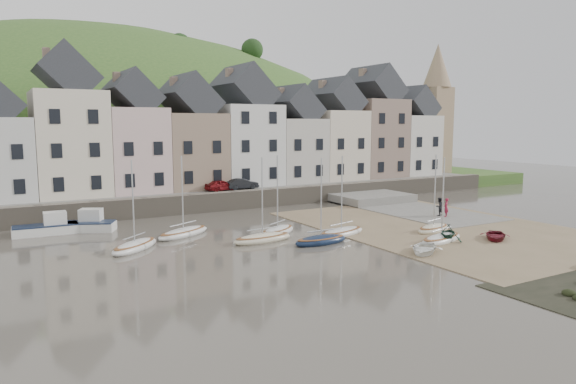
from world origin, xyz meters
TOP-DOWN VIEW (x-y plane):
  - ground at (0.00, 0.00)m, footprint 160.00×160.00m
  - quay_land at (0.00, 32.00)m, footprint 90.00×30.00m
  - quay_street at (0.00, 20.50)m, footprint 70.00×7.00m
  - seawall at (0.00, 17.00)m, footprint 70.00×1.20m
  - beach at (11.00, 0.00)m, footprint 18.00×26.00m
  - slipway at (15.00, 8.00)m, footprint 8.00×18.00m
  - hillside at (-5.00, 60.00)m, footprint 134.40×84.00m
  - townhouse_terrace at (1.76, 24.00)m, footprint 61.05×8.00m
  - church_spire at (34.55, 24.00)m, footprint 4.00×4.00m
  - sailboat_0 at (-8.28, 7.57)m, footprint 5.20×3.74m
  - sailboat_1 at (-12.57, 4.99)m, footprint 4.45×4.20m
  - sailboat_2 at (-3.96, 2.82)m, footprint 4.85×1.88m
  - sailboat_3 at (-1.80, 4.49)m, footprint 4.38×3.48m
  - sailboat_4 at (2.15, 1.60)m, footprint 5.10×2.72m
  - sailboat_5 at (-0.65, 0.20)m, footprint 4.31×1.66m
  - sailboat_6 at (7.10, -3.79)m, footprint 4.97×2.65m
  - sailboat_7 at (9.32, -0.85)m, footprint 4.00×2.37m
  - motorboat_0 at (-17.13, 13.38)m, footprint 4.76×1.92m
  - motorboat_2 at (-14.43, 13.28)m, footprint 5.06×3.63m
  - rowboat_white at (3.50, -5.70)m, footprint 3.82×3.64m
  - rowboat_green at (7.59, -3.93)m, footprint 3.11×3.03m
  - rowboat_red at (10.96, -5.33)m, footprint 3.63×3.52m
  - person_red at (14.77, 3.02)m, footprint 0.73×0.69m
  - person_dark at (14.64, 3.72)m, footprint 0.87×0.72m
  - car_left at (-0.18, 19.50)m, footprint 3.53×1.80m
  - car_right at (2.19, 19.50)m, footprint 3.54×1.34m

SIDE VIEW (x-z plane):
  - hillside at x=-5.00m, z-range -59.99..24.01m
  - ground at x=0.00m, z-range 0.00..0.00m
  - beach at x=11.00m, z-range 0.00..0.06m
  - slipway at x=15.00m, z-range 0.00..0.12m
  - sailboat_0 at x=-8.28m, z-range -2.90..3.42m
  - sailboat_4 at x=2.15m, z-range -2.90..3.42m
  - sailboat_2 at x=-3.96m, z-range -2.90..3.42m
  - sailboat_6 at x=7.10m, z-range -2.90..3.42m
  - sailboat_1 at x=-12.57m, z-range -2.90..3.42m
  - sailboat_5 at x=-0.65m, z-range -2.90..3.42m
  - sailboat_3 at x=-1.80m, z-range -2.90..3.42m
  - sailboat_7 at x=9.32m, z-range -2.89..3.43m
  - rowboat_red at x=10.96m, z-range 0.06..0.67m
  - rowboat_white at x=3.50m, z-range 0.06..0.70m
  - motorboat_0 at x=-17.13m, z-range -0.27..1.43m
  - motorboat_2 at x=-14.43m, z-range -0.27..1.43m
  - rowboat_green at x=7.59m, z-range 0.06..1.31m
  - quay_land at x=0.00m, z-range 0.00..1.50m
  - seawall at x=0.00m, z-range 0.00..1.80m
  - person_dark at x=14.64m, z-range 0.12..1.79m
  - person_red at x=14.77m, z-range 0.12..1.80m
  - quay_street at x=0.00m, z-range 1.50..1.60m
  - car_left at x=-0.18m, z-range 1.60..2.75m
  - car_right at x=2.19m, z-range 1.60..2.75m
  - townhouse_terrace at x=1.76m, z-range 0.36..14.29m
  - church_spire at x=34.55m, z-range 2.06..20.06m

